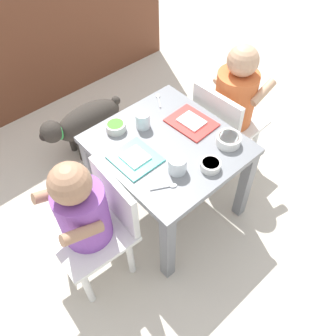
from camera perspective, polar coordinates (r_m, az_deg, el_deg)
ground_plane at (r=1.75m, az=0.00°, el=-6.06°), size 7.00×7.00×0.00m
kitchen_cabinet_back at (r=2.33m, az=-22.70°, el=20.16°), size 1.80×0.34×0.87m
dining_table at (r=1.47m, az=0.00°, el=1.88°), size 0.52×0.56×0.44m
seated_child_left at (r=1.27m, az=-13.13°, el=-6.94°), size 0.30×0.30×0.66m
seated_child_right at (r=1.67m, az=10.54°, el=10.89°), size 0.29×0.29×0.68m
dog at (r=1.92m, az=-13.22°, el=7.21°), size 0.48×0.17×0.29m
food_tray_left at (r=1.35m, az=-5.28°, el=1.58°), size 0.16×0.17×0.02m
food_tray_right at (r=1.50m, az=3.80°, el=7.35°), size 0.16×0.20×0.02m
water_cup_left at (r=1.30m, az=1.51°, el=0.43°), size 0.07×0.07×0.06m
water_cup_right at (r=1.47m, az=-4.07°, el=7.53°), size 0.06×0.06×0.07m
cereal_bowl_right_side at (r=1.42m, az=9.71°, el=4.53°), size 0.10×0.10×0.04m
veggie_bowl_far at (r=1.32m, az=6.85°, el=0.49°), size 0.08×0.08×0.03m
cereal_bowl_left_side at (r=1.47m, az=-8.41°, el=6.61°), size 0.08×0.08×0.03m
spoon_by_left_tray at (r=1.26m, az=-0.25°, el=-3.03°), size 0.09×0.06×0.01m
spoon_by_right_tray at (r=1.62m, az=-1.52°, el=11.03°), size 0.07×0.09×0.01m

